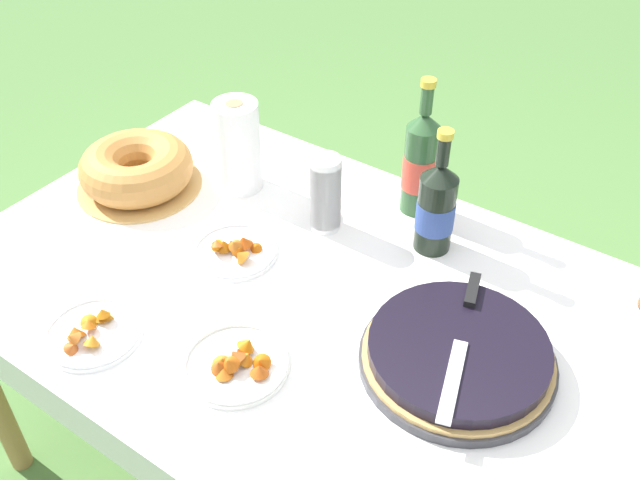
# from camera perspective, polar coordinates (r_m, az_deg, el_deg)

# --- Properties ---
(ground_plane) EXTENTS (16.00, 16.00, 0.00)m
(ground_plane) POSITION_cam_1_polar(r_m,az_deg,el_deg) (2.07, -1.25, -18.48)
(ground_plane) COLOR #568442
(garden_table) EXTENTS (1.48, 0.95, 0.72)m
(garden_table) POSITION_cam_1_polar(r_m,az_deg,el_deg) (1.56, -1.59, -5.88)
(garden_table) COLOR #A87A47
(garden_table) RESTS_ON ground_plane
(tablecloth) EXTENTS (1.49, 0.96, 0.10)m
(tablecloth) POSITION_cam_1_polar(r_m,az_deg,el_deg) (1.52, -1.63, -4.31)
(tablecloth) COLOR white
(tablecloth) RESTS_ON garden_table
(berry_tart) EXTENTS (0.37, 0.37, 0.06)m
(berry_tart) POSITION_cam_1_polar(r_m,az_deg,el_deg) (1.37, 11.04, -8.91)
(berry_tart) COLOR #38383D
(berry_tart) RESTS_ON tablecloth
(serving_knife) EXTENTS (0.13, 0.37, 0.01)m
(serving_knife) POSITION_cam_1_polar(r_m,az_deg,el_deg) (1.36, 11.42, -7.04)
(serving_knife) COLOR silver
(serving_knife) RESTS_ON berry_tart
(bundt_cake) EXTENTS (0.31, 0.31, 0.11)m
(bundt_cake) POSITION_cam_1_polar(r_m,az_deg,el_deg) (1.82, -14.46, 5.54)
(bundt_cake) COLOR tan
(bundt_cake) RESTS_ON tablecloth
(cup_stack) EXTENTS (0.07, 0.07, 0.19)m
(cup_stack) POSITION_cam_1_polar(r_m,az_deg,el_deg) (1.61, 0.44, 3.72)
(cup_stack) COLOR white
(cup_stack) RESTS_ON tablecloth
(cider_bottle_green) EXTENTS (0.08, 0.08, 0.34)m
(cider_bottle_green) POSITION_cam_1_polar(r_m,az_deg,el_deg) (1.66, 8.01, 6.12)
(cider_bottle_green) COLOR #2D562D
(cider_bottle_green) RESTS_ON tablecloth
(juice_bottle_red) EXTENTS (0.09, 0.09, 0.30)m
(juice_bottle_red) POSITION_cam_1_polar(r_m,az_deg,el_deg) (1.56, 9.27, 2.61)
(juice_bottle_red) COLOR black
(juice_bottle_red) RESTS_ON tablecloth
(snack_plate_near) EXTENTS (0.20, 0.20, 0.05)m
(snack_plate_near) POSITION_cam_1_polar(r_m,az_deg,el_deg) (1.36, -6.71, -9.74)
(snack_plate_near) COLOR white
(snack_plate_near) RESTS_ON tablecloth
(snack_plate_left) EXTENTS (0.19, 0.19, 0.06)m
(snack_plate_left) POSITION_cam_1_polar(r_m,az_deg,el_deg) (1.59, -6.85, -0.80)
(snack_plate_left) COLOR white
(snack_plate_left) RESTS_ON tablecloth
(snack_plate_right) EXTENTS (0.19, 0.19, 0.05)m
(snack_plate_right) POSITION_cam_1_polar(r_m,az_deg,el_deg) (1.47, -17.77, -7.01)
(snack_plate_right) COLOR white
(snack_plate_right) RESTS_ON tablecloth
(paper_towel_roll) EXTENTS (0.11, 0.11, 0.23)m
(paper_towel_roll) POSITION_cam_1_polar(r_m,az_deg,el_deg) (1.75, -6.58, 7.46)
(paper_towel_roll) COLOR white
(paper_towel_roll) RESTS_ON tablecloth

